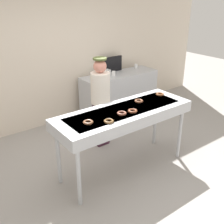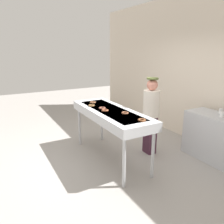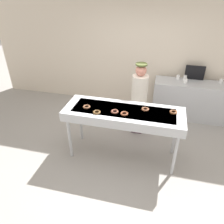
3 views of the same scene
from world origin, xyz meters
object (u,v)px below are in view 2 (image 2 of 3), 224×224
(fryer_conveyor, at_px, (111,114))
(chocolate_donut_2, at_px, (125,113))
(chocolate_donut_4, at_px, (93,102))
(worker_baker, at_px, (151,112))
(chocolate_donut_1, at_px, (142,120))
(chocolate_donut_3, at_px, (105,110))
(chocolate_donut_5, at_px, (102,108))
(chocolate_donut_0, at_px, (92,105))
(paper_cup_3, at_px, (221,111))
(paper_cup_4, at_px, (222,114))

(fryer_conveyor, bearing_deg, chocolate_donut_2, 14.47)
(chocolate_donut_4, bearing_deg, worker_baker, 48.10)
(chocolate_donut_1, relative_size, chocolate_donut_2, 1.00)
(chocolate_donut_3, height_order, chocolate_donut_4, same)
(chocolate_donut_5, distance_m, worker_baker, 1.00)
(chocolate_donut_0, xyz_separation_m, worker_baker, (0.59, 1.04, -0.14))
(chocolate_donut_2, relative_size, chocolate_donut_5, 1.00)
(chocolate_donut_0, bearing_deg, paper_cup_3, 57.32)
(chocolate_donut_1, height_order, chocolate_donut_3, same)
(chocolate_donut_2, height_order, chocolate_donut_5, same)
(chocolate_donut_1, xyz_separation_m, paper_cup_3, (0.11, 1.82, -0.07))
(chocolate_donut_5, bearing_deg, worker_baker, 72.63)
(fryer_conveyor, xyz_separation_m, chocolate_donut_4, (-0.65, -0.07, 0.11))
(chocolate_donut_0, bearing_deg, chocolate_donut_2, 20.77)
(paper_cup_4, bearing_deg, chocolate_donut_5, -124.12)
(chocolate_donut_4, bearing_deg, chocolate_donut_2, 9.22)
(chocolate_donut_2, distance_m, paper_cup_4, 1.80)
(chocolate_donut_3, distance_m, paper_cup_3, 2.26)
(fryer_conveyor, relative_size, chocolate_donut_0, 15.79)
(worker_baker, bearing_deg, chocolate_donut_4, 40.12)
(worker_baker, bearing_deg, paper_cup_4, -144.82)
(chocolate_donut_4, xyz_separation_m, chocolate_donut_5, (0.52, -0.04, 0.00))
(chocolate_donut_1, bearing_deg, chocolate_donut_0, -165.86)
(chocolate_donut_2, xyz_separation_m, chocolate_donut_4, (-1.02, -0.16, 0.00))
(paper_cup_3, bearing_deg, chocolate_donut_4, -128.64)
(fryer_conveyor, bearing_deg, chocolate_donut_0, -154.20)
(fryer_conveyor, relative_size, worker_baker, 1.32)
(fryer_conveyor, height_order, chocolate_donut_0, chocolate_donut_0)
(chocolate_donut_1, relative_size, worker_baker, 0.08)
(chocolate_donut_0, xyz_separation_m, chocolate_donut_4, (-0.23, 0.13, 0.00))
(chocolate_donut_0, relative_size, chocolate_donut_5, 1.00)
(chocolate_donut_1, distance_m, paper_cup_4, 1.64)
(chocolate_donut_1, distance_m, paper_cup_3, 1.82)
(fryer_conveyor, xyz_separation_m, paper_cup_4, (1.11, 1.73, 0.04))
(worker_baker, bearing_deg, chocolate_donut_2, 96.88)
(fryer_conveyor, relative_size, chocolate_donut_1, 15.79)
(chocolate_donut_4, distance_m, paper_cup_4, 2.52)
(chocolate_donut_0, relative_size, chocolate_donut_2, 1.00)
(chocolate_donut_4, relative_size, paper_cup_3, 1.37)
(chocolate_donut_2, height_order, paper_cup_3, chocolate_donut_2)
(fryer_conveyor, distance_m, paper_cup_3, 2.15)
(chocolate_donut_4, bearing_deg, chocolate_donut_3, -5.49)
(chocolate_donut_2, relative_size, worker_baker, 0.08)
(worker_baker, height_order, paper_cup_3, worker_baker)
(chocolate_donut_5, xyz_separation_m, paper_cup_4, (1.25, 1.84, -0.07))
(chocolate_donut_4, relative_size, paper_cup_4, 1.37)
(fryer_conveyor, height_order, chocolate_donut_3, chocolate_donut_3)
(chocolate_donut_4, bearing_deg, paper_cup_3, 51.36)
(chocolate_donut_2, bearing_deg, paper_cup_4, 65.32)
(chocolate_donut_2, distance_m, chocolate_donut_4, 1.03)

